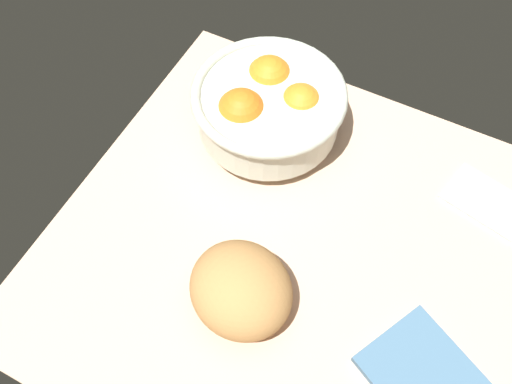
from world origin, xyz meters
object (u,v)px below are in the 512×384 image
fruit_bowl (268,105)px  bread_loaf (241,290)px  napkin_folded (427,380)px  napkin_spare (490,202)px

fruit_bowl → bread_loaf: (9.87, -27.57, -2.01)cm
fruit_bowl → napkin_folded: fruit_bowl is taller
fruit_bowl → napkin_spare: bearing=4.8°
bread_loaf → napkin_folded: bread_loaf is taller
bread_loaf → fruit_bowl: bearing=109.7°
fruit_bowl → napkin_folded: 44.51cm
bread_loaf → napkin_folded: bearing=3.0°
bread_loaf → napkin_spare: size_ratio=1.10×
napkin_folded → napkin_spare: 29.23cm
fruit_bowl → napkin_folded: (35.47, -26.23, -5.91)cm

